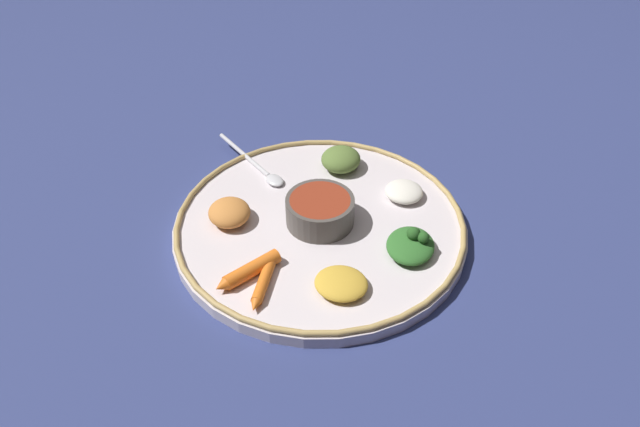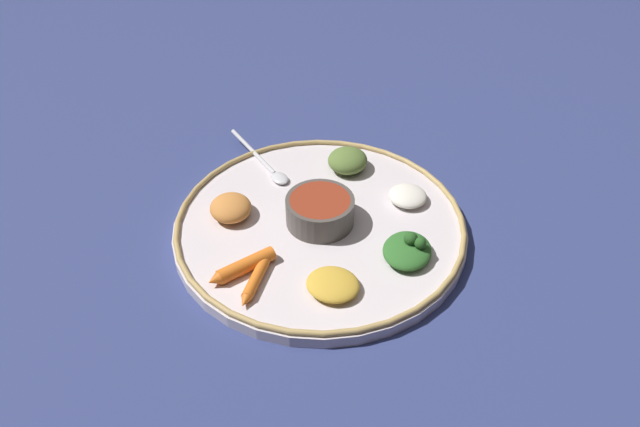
{
  "view_description": "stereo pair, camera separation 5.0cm",
  "coord_description": "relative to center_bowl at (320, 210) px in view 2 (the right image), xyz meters",
  "views": [
    {
      "loc": [
        -0.62,
        -0.06,
        0.56
      ],
      "look_at": [
        0.0,
        0.0,
        0.03
      ],
      "focal_mm": 32.29,
      "sensor_mm": 36.0,
      "label": 1
    },
    {
      "loc": [
        -0.61,
        -0.11,
        0.56
      ],
      "look_at": [
        0.0,
        0.0,
        0.03
      ],
      "focal_mm": 32.29,
      "sensor_mm": 36.0,
      "label": 2
    }
  ],
  "objects": [
    {
      "name": "mound_collards",
      "position": [
        0.13,
        -0.02,
        -0.01
      ],
      "size": [
        0.08,
        0.08,
        0.03
      ],
      "primitive_type": "ellipsoid",
      "rotation": [
        0.0,
        0.0,
        1.25
      ],
      "color": "#567033",
      "rests_on": "platter"
    },
    {
      "name": "platter",
      "position": [
        0.0,
        0.0,
        -0.03
      ],
      "size": [
        0.42,
        0.42,
        0.02
      ],
      "primitive_type": "cylinder",
      "color": "silver",
      "rests_on": "ground_plane"
    },
    {
      "name": "carrot_near_spoon",
      "position": [
        -0.12,
        0.08,
        -0.01
      ],
      "size": [
        0.08,
        0.08,
        0.02
      ],
      "color": "orange",
      "rests_on": "platter"
    },
    {
      "name": "center_bowl",
      "position": [
        0.0,
        0.0,
        0.0
      ],
      "size": [
        0.1,
        0.1,
        0.04
      ],
      "color": "#4C4742",
      "rests_on": "platter"
    },
    {
      "name": "mound_rice_white",
      "position": [
        0.07,
        -0.12,
        -0.01
      ],
      "size": [
        0.08,
        0.08,
        0.02
      ],
      "primitive_type": "ellipsoid",
      "rotation": [
        0.0,
        0.0,
        5.3
      ],
      "color": "silver",
      "rests_on": "platter"
    },
    {
      "name": "greens_pile",
      "position": [
        -0.05,
        -0.13,
        -0.01
      ],
      "size": [
        0.08,
        0.08,
        0.04
      ],
      "color": "#2D6628",
      "rests_on": "platter"
    },
    {
      "name": "carrot_outer",
      "position": [
        -0.13,
        0.06,
        -0.01
      ],
      "size": [
        0.09,
        0.02,
        0.01
      ],
      "color": "orange",
      "rests_on": "platter"
    },
    {
      "name": "platter_rim",
      "position": [
        0.0,
        0.0,
        -0.02
      ],
      "size": [
        0.41,
        0.41,
        0.01
      ],
      "primitive_type": "torus",
      "color": "tan",
      "rests_on": "platter"
    },
    {
      "name": "ground_plane",
      "position": [
        0.0,
        0.0,
        -0.04
      ],
      "size": [
        2.4,
        2.4,
        0.0
      ],
      "primitive_type": "plane",
      "color": "navy"
    },
    {
      "name": "spoon",
      "position": [
        0.12,
        0.11,
        -0.02
      ],
      "size": [
        0.14,
        0.13,
        0.01
      ],
      "color": "silver",
      "rests_on": "platter"
    },
    {
      "name": "mound_squash",
      "position": [
        -0.01,
        0.13,
        -0.01
      ],
      "size": [
        0.08,
        0.08,
        0.03
      ],
      "primitive_type": "ellipsoid",
      "rotation": [
        0.0,
        0.0,
        0.44
      ],
      "color": "#C67A38",
      "rests_on": "platter"
    },
    {
      "name": "mound_lentil_yellow",
      "position": [
        -0.13,
        -0.04,
        -0.01
      ],
      "size": [
        0.07,
        0.08,
        0.02
      ],
      "primitive_type": "ellipsoid",
      "rotation": [
        0.0,
        0.0,
        4.51
      ],
      "color": "gold",
      "rests_on": "platter"
    }
  ]
}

